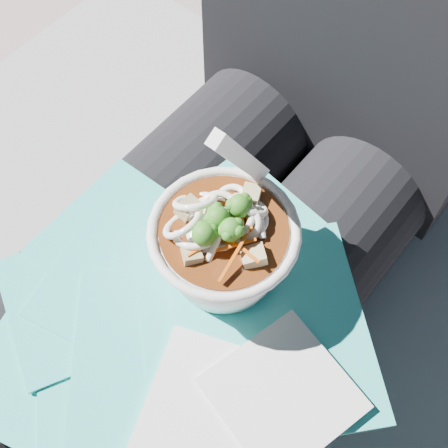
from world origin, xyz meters
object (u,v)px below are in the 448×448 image
Objects in this scene: udon_bowl at (224,243)px; stone_ledge at (259,295)px; lap at (189,284)px; plastic_bag at (160,327)px; person_body at (241,215)px.

stone_ledge is at bearing 107.68° from udon_bowl.
plastic_bag is at bearing -64.69° from lap.
lap is 0.12m from plastic_bag.
stone_ledge is 1.02× the size of person_body.
stone_ledge is 0.45m from plastic_bag.
lap is 0.49× the size of person_body.
udon_bowl is at bearing -72.32° from stone_ledge.
udon_bowl is at bearing 3.54° from lap.
lap is 2.56× the size of udon_bowl.
udon_bowl reaches higher than lap.
lap is at bearing -176.46° from udon_bowl.
stone_ledge is 0.33m from lap.
person_body is (0.00, 0.09, 0.03)m from lap.
udon_bowl reaches higher than plastic_bag.
udon_bowl is (0.05, 0.00, 0.15)m from lap.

